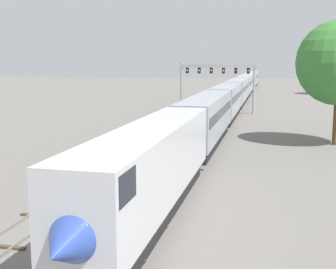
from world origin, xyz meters
TOP-DOWN VIEW (x-y plane):
  - ground_plane at (0.00, 0.00)m, footprint 400.00×400.00m
  - track_main at (2.00, 60.00)m, footprint 2.60×200.00m
  - track_near at (-3.50, 40.00)m, footprint 2.60×160.00m
  - passenger_train at (2.00, 66.25)m, footprint 3.04×145.01m
  - signal_gantry at (-0.25, 51.76)m, footprint 12.10×0.49m

SIDE VIEW (x-z plane):
  - ground_plane at x=0.00m, z-range 0.00..0.00m
  - track_main at x=2.00m, z-range -0.01..0.15m
  - track_near at x=-3.50m, z-range -0.01..0.15m
  - passenger_train at x=2.00m, z-range 0.21..5.01m
  - signal_gantry at x=-0.25m, z-range 1.91..9.92m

